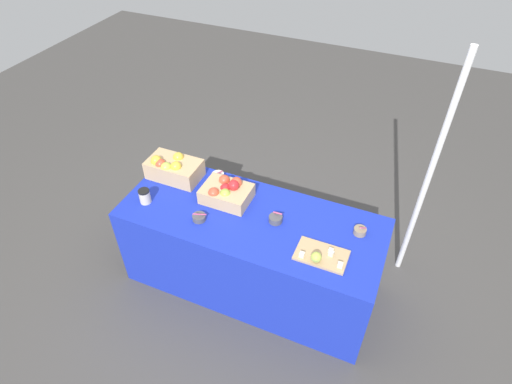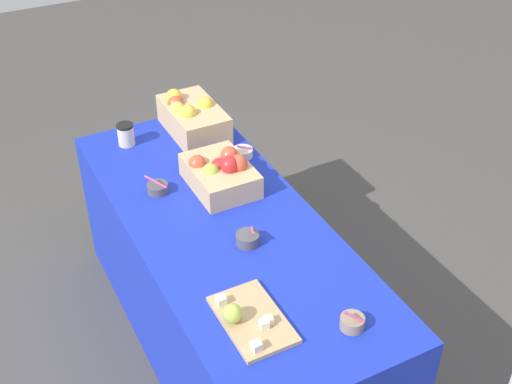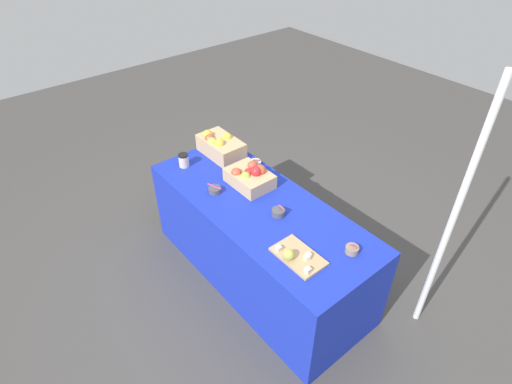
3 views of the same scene
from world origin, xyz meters
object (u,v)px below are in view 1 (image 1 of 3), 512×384
apple_crate_middle (227,192)px  tent_pole (428,179)px  sample_bowl_far (199,217)px  sample_bowl_mid (276,219)px  sample_bowl_near (360,231)px  sample_bowl_extra (218,176)px  coffee_cup (145,196)px  cutting_board_front (321,256)px  apple_crate_left (173,168)px

apple_crate_middle → tent_pole: size_ratio=0.18×
sample_bowl_far → tent_pole: 1.63m
apple_crate_middle → sample_bowl_mid: bearing=-10.0°
sample_bowl_far → sample_bowl_near: bearing=16.3°
sample_bowl_mid → sample_bowl_extra: sample_bowl_mid is taller
sample_bowl_far → coffee_cup: (-0.45, 0.01, 0.03)m
apple_crate_middle → cutting_board_front: apple_crate_middle is taller
apple_crate_middle → sample_bowl_far: size_ratio=3.48×
sample_bowl_extra → coffee_cup: size_ratio=0.86×
sample_bowl_mid → sample_bowl_extra: 0.65m
apple_crate_middle → coffee_cup: bearing=-154.1°
tent_pole → sample_bowl_near: bearing=-124.6°
sample_bowl_near → sample_bowl_extra: size_ratio=1.01×
cutting_board_front → tent_pole: bearing=56.9°
sample_bowl_far → tent_pole: size_ratio=0.05×
sample_bowl_near → apple_crate_left: bearing=178.9°
sample_bowl_far → sample_bowl_mid: bearing=21.4°
sample_bowl_far → sample_bowl_extra: 0.48m
apple_crate_left → tent_pole: size_ratio=0.21×
apple_crate_left → sample_bowl_mid: 0.93m
sample_bowl_far → sample_bowl_extra: size_ratio=1.06×
sample_bowl_mid → sample_bowl_far: size_ratio=0.95×
apple_crate_left → sample_bowl_extra: bearing=21.1°
cutting_board_front → sample_bowl_mid: bearing=153.5°
sample_bowl_far → cutting_board_front: bearing=0.3°
apple_crate_left → coffee_cup: size_ratio=3.71×
sample_bowl_extra → coffee_cup: (-0.36, -0.46, 0.03)m
apple_crate_left → sample_bowl_near: apple_crate_left is taller
apple_crate_middle → coffee_cup: size_ratio=3.16×
apple_crate_left → sample_bowl_far: apple_crate_left is taller
cutting_board_front → coffee_cup: 1.34m
apple_crate_middle → sample_bowl_near: bearing=2.6°
apple_crate_middle → coffee_cup: 0.60m
cutting_board_front → sample_bowl_near: 0.36m
sample_bowl_mid → tent_pole: size_ratio=0.05×
cutting_board_front → tent_pole: size_ratio=0.17×
cutting_board_front → coffee_cup: (-1.34, 0.00, 0.04)m
coffee_cup → tent_pole: bearing=23.2°
apple_crate_left → sample_bowl_near: 1.48m
sample_bowl_near → tent_pole: size_ratio=0.05×
apple_crate_left → apple_crate_middle: size_ratio=1.17×
cutting_board_front → sample_bowl_far: bearing=-179.7°
apple_crate_middle → sample_bowl_mid: (0.42, -0.07, -0.05)m
apple_crate_left → sample_bowl_mid: bearing=-9.1°
sample_bowl_far → sample_bowl_extra: (-0.09, 0.47, -0.00)m
apple_crate_middle → apple_crate_left: bearing=171.6°
sample_bowl_far → tent_pole: (1.41, 0.81, 0.20)m
sample_bowl_far → tent_pole: tent_pole is taller
apple_crate_middle → sample_bowl_extra: bearing=131.2°
apple_crate_middle → tent_pole: tent_pole is taller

